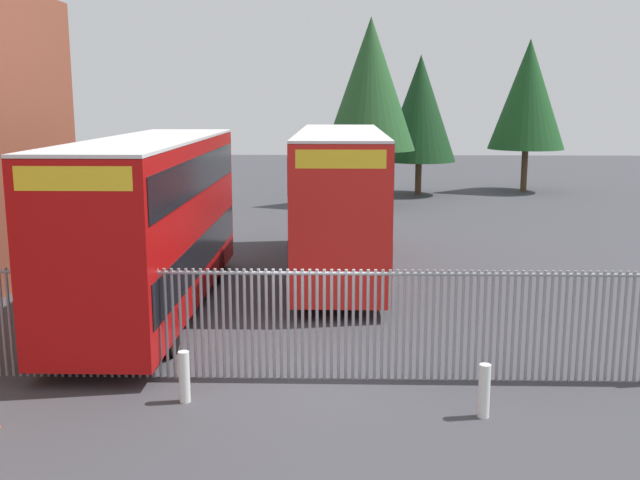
{
  "coord_description": "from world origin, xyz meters",
  "views": [
    {
      "loc": [
        0.46,
        -13.74,
        5.4
      ],
      "look_at": [
        0.0,
        4.0,
        2.0
      ],
      "focal_mm": 41.69,
      "sensor_mm": 36.0,
      "label": 1
    }
  ],
  "objects_px": {
    "double_decker_bus_behind_fence_left": "(340,196)",
    "bollard_center_front": "(484,391)",
    "bollard_near_left": "(184,377)",
    "double_decker_bus_near_gate": "(152,218)"
  },
  "relations": [
    {
      "from": "bollard_near_left",
      "to": "double_decker_bus_near_gate",
      "type": "bearing_deg",
      "value": 108.53
    },
    {
      "from": "double_decker_bus_behind_fence_left",
      "to": "bollard_center_front",
      "type": "bearing_deg",
      "value": -77.02
    },
    {
      "from": "double_decker_bus_near_gate",
      "to": "bollard_center_front",
      "type": "xyz_separation_m",
      "value": [
        7.21,
        -6.31,
        -1.95
      ]
    },
    {
      "from": "bollard_near_left",
      "to": "bollard_center_front",
      "type": "xyz_separation_m",
      "value": [
        5.27,
        -0.52,
        0.0
      ]
    },
    {
      "from": "double_decker_bus_near_gate",
      "to": "double_decker_bus_behind_fence_left",
      "type": "relative_size",
      "value": 1.0
    },
    {
      "from": "bollard_near_left",
      "to": "bollard_center_front",
      "type": "distance_m",
      "value": 5.29
    },
    {
      "from": "bollard_near_left",
      "to": "bollard_center_front",
      "type": "height_order",
      "value": "same"
    },
    {
      "from": "bollard_center_front",
      "to": "double_decker_bus_near_gate",
      "type": "bearing_deg",
      "value": 138.78
    },
    {
      "from": "bollard_near_left",
      "to": "double_decker_bus_behind_fence_left",
      "type": "bearing_deg",
      "value": 74.59
    },
    {
      "from": "double_decker_bus_near_gate",
      "to": "bollard_center_front",
      "type": "bearing_deg",
      "value": -41.22
    }
  ]
}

